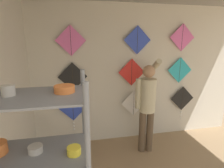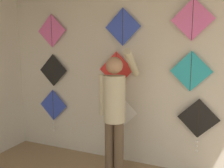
{
  "view_description": "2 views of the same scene",
  "coord_description": "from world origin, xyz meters",
  "px_view_note": "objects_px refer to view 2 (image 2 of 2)",
  "views": [
    {
      "loc": [
        -1.13,
        0.27,
        2.08
      ],
      "look_at": [
        -0.5,
        3.37,
        1.31
      ],
      "focal_mm": 28.0,
      "sensor_mm": 36.0,
      "label": 1
    },
    {
      "loc": [
        1.14,
        0.49,
        1.74
      ],
      "look_at": [
        -0.02,
        3.37,
        1.29
      ],
      "focal_mm": 35.0,
      "sensor_mm": 36.0,
      "label": 2
    }
  ],
  "objects_px": {
    "kite_2": "(198,121)",
    "kite_1": "(120,112)",
    "kite_0": "(53,107)",
    "kite_6": "(52,31)",
    "shopkeeper": "(115,107)",
    "kite_7": "(123,27)",
    "kite_8": "(193,19)",
    "kite_3": "(53,70)",
    "kite_4": "(116,70)",
    "kite_5": "(191,71)"
  },
  "relations": [
    {
      "from": "kite_2",
      "to": "kite_7",
      "type": "bearing_deg",
      "value": 179.95
    },
    {
      "from": "shopkeeper",
      "to": "kite_2",
      "type": "bearing_deg",
      "value": 32.54
    },
    {
      "from": "kite_4",
      "to": "kite_5",
      "type": "height_order",
      "value": "kite_5"
    },
    {
      "from": "shopkeeper",
      "to": "kite_1",
      "type": "distance_m",
      "value": 0.53
    },
    {
      "from": "kite_7",
      "to": "kite_2",
      "type": "bearing_deg",
      "value": -0.05
    },
    {
      "from": "kite_1",
      "to": "kite_0",
      "type": "bearing_deg",
      "value": -179.95
    },
    {
      "from": "shopkeeper",
      "to": "kite_0",
      "type": "xyz_separation_m",
      "value": [
        -1.36,
        0.48,
        -0.24
      ]
    },
    {
      "from": "kite_0",
      "to": "kite_8",
      "type": "relative_size",
      "value": 1.38
    },
    {
      "from": "kite_6",
      "to": "kite_8",
      "type": "distance_m",
      "value": 2.24
    },
    {
      "from": "kite_3",
      "to": "kite_8",
      "type": "xyz_separation_m",
      "value": [
        2.24,
        0.0,
        0.73
      ]
    },
    {
      "from": "kite_2",
      "to": "kite_8",
      "type": "height_order",
      "value": "kite_8"
    },
    {
      "from": "kite_2",
      "to": "kite_7",
      "type": "distance_m",
      "value": 1.71
    },
    {
      "from": "shopkeeper",
      "to": "kite_2",
      "type": "height_order",
      "value": "shopkeeper"
    },
    {
      "from": "kite_4",
      "to": "kite_1",
      "type": "bearing_deg",
      "value": 0.0
    },
    {
      "from": "kite_4",
      "to": "kite_6",
      "type": "height_order",
      "value": "kite_6"
    },
    {
      "from": "shopkeeper",
      "to": "kite_8",
      "type": "relative_size",
      "value": 3.24
    },
    {
      "from": "kite_4",
      "to": "kite_0",
      "type": "bearing_deg",
      "value": -179.95
    },
    {
      "from": "kite_2",
      "to": "kite_7",
      "type": "height_order",
      "value": "kite_7"
    },
    {
      "from": "shopkeeper",
      "to": "kite_0",
      "type": "height_order",
      "value": "shopkeeper"
    },
    {
      "from": "kite_3",
      "to": "kite_6",
      "type": "height_order",
      "value": "kite_6"
    },
    {
      "from": "kite_3",
      "to": "kite_4",
      "type": "distance_m",
      "value": 1.17
    },
    {
      "from": "kite_7",
      "to": "kite_5",
      "type": "bearing_deg",
      "value": 0.0
    },
    {
      "from": "kite_3",
      "to": "kite_8",
      "type": "relative_size",
      "value": 1.0
    },
    {
      "from": "kite_0",
      "to": "kite_3",
      "type": "height_order",
      "value": "kite_3"
    },
    {
      "from": "shopkeeper",
      "to": "kite_1",
      "type": "height_order",
      "value": "shopkeeper"
    },
    {
      "from": "kite_1",
      "to": "kite_6",
      "type": "xyz_separation_m",
      "value": [
        -1.24,
        0.0,
        1.29
      ]
    },
    {
      "from": "shopkeeper",
      "to": "kite_0",
      "type": "relative_size",
      "value": 2.35
    },
    {
      "from": "shopkeeper",
      "to": "kite_7",
      "type": "relative_size",
      "value": 3.24
    },
    {
      "from": "kite_3",
      "to": "kite_0",
      "type": "bearing_deg",
      "value": -178.02
    },
    {
      "from": "kite_3",
      "to": "kite_5",
      "type": "xyz_separation_m",
      "value": [
        2.25,
        0.0,
        0.05
      ]
    },
    {
      "from": "kite_0",
      "to": "kite_6",
      "type": "height_order",
      "value": "kite_6"
    },
    {
      "from": "shopkeeper",
      "to": "kite_3",
      "type": "distance_m",
      "value": 1.47
    },
    {
      "from": "kite_0",
      "to": "kite_1",
      "type": "distance_m",
      "value": 1.26
    },
    {
      "from": "kite_2",
      "to": "shopkeeper",
      "type": "bearing_deg",
      "value": -155.43
    },
    {
      "from": "kite_2",
      "to": "kite_1",
      "type": "bearing_deg",
      "value": 179.95
    },
    {
      "from": "shopkeeper",
      "to": "kite_7",
      "type": "xyz_separation_m",
      "value": [
        -0.06,
        0.48,
        1.1
      ]
    },
    {
      "from": "kite_5",
      "to": "kite_1",
      "type": "bearing_deg",
      "value": 180.0
    },
    {
      "from": "kite_3",
      "to": "kite_6",
      "type": "distance_m",
      "value": 0.67
    },
    {
      "from": "shopkeeper",
      "to": "kite_1",
      "type": "relative_size",
      "value": 3.24
    },
    {
      "from": "kite_1",
      "to": "kite_6",
      "type": "bearing_deg",
      "value": 180.0
    },
    {
      "from": "kite_3",
      "to": "kite_8",
      "type": "bearing_deg",
      "value": 0.0
    },
    {
      "from": "kite_2",
      "to": "kite_5",
      "type": "height_order",
      "value": "kite_5"
    },
    {
      "from": "kite_2",
      "to": "kite_4",
      "type": "distance_m",
      "value": 1.38
    },
    {
      "from": "kite_2",
      "to": "kite_3",
      "type": "distance_m",
      "value": 2.46
    },
    {
      "from": "kite_3",
      "to": "kite_4",
      "type": "bearing_deg",
      "value": 0.0
    },
    {
      "from": "kite_6",
      "to": "kite_7",
      "type": "distance_m",
      "value": 1.27
    },
    {
      "from": "kite_1",
      "to": "kite_3",
      "type": "xyz_separation_m",
      "value": [
        -1.23,
        0.0,
        0.62
      ]
    },
    {
      "from": "kite_4",
      "to": "kite_7",
      "type": "bearing_deg",
      "value": 0.0
    },
    {
      "from": "kite_2",
      "to": "kite_4",
      "type": "relative_size",
      "value": 1.38
    },
    {
      "from": "kite_8",
      "to": "shopkeeper",
      "type": "bearing_deg",
      "value": -152.13
    }
  ]
}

